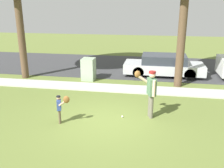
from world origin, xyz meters
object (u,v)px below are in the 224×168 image
Objects in this scene: utility_cabinet at (89,69)px; parked_sedan_silver at (164,65)px; person_adult at (150,89)px; baseball at (122,117)px; person_child at (61,105)px.

parked_sedan_silver is at bearing 21.44° from utility_cabinet.
person_adult is 1.46× the size of utility_cabinet.
person_child is at bearing -157.73° from baseball.
parked_sedan_silver is at bearing 44.25° from person_child.
parked_sedan_silver reaches higher than utility_cabinet.
baseball is 5.28m from utility_cabinet.
person_adult is 0.38× the size of parked_sedan_silver.
baseball is at bearing 3.86° from person_child.
parked_sedan_silver is (0.63, 6.00, -0.48)m from person_adult.
baseball is 6.46m from parked_sedan_silver.
baseball is (-0.98, -0.23, -1.06)m from person_adult.
person_adult is at bearing 0.94° from person_child.
person_child is at bearing -117.34° from parked_sedan_silver.
person_adult reaches higher than utility_cabinet.
utility_cabinet is at bearing 118.80° from baseball.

